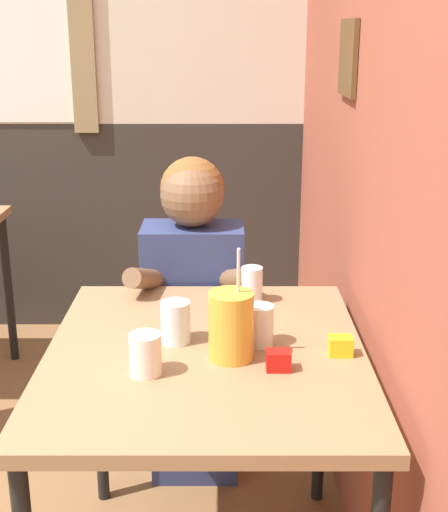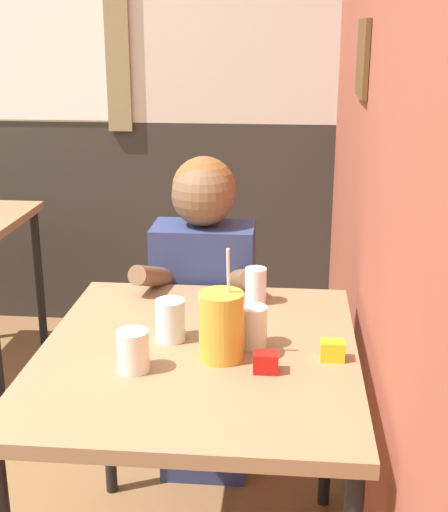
% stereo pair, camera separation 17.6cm
% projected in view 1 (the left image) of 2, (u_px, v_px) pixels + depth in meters
% --- Properties ---
extents(brick_wall_right, '(0.08, 4.36, 2.70)m').
position_uv_depth(brick_wall_right, '(351.00, 93.00, 2.40)').
color(brick_wall_right, '#9E4C38').
rests_on(brick_wall_right, ground_plane).
extents(back_wall, '(5.77, 0.09, 2.70)m').
position_uv_depth(back_wall, '(23.00, 71.00, 3.55)').
color(back_wall, beige).
rests_on(back_wall, ground_plane).
extents(main_table, '(0.82, 0.95, 0.77)m').
position_uv_depth(main_table, '(205.00, 375.00, 1.86)').
color(main_table, '#93704C').
rests_on(main_table, ground_plane).
extents(person_seated, '(0.42, 0.41, 1.16)m').
position_uv_depth(person_seated, '(193.00, 315.00, 2.45)').
color(person_seated, navy).
rests_on(person_seated, ground_plane).
extents(cocktail_pitcher, '(0.11, 0.11, 0.29)m').
position_uv_depth(cocktail_pitcher, '(230.00, 326.00, 1.77)').
color(cocktail_pitcher, gold).
rests_on(cocktail_pitcher, main_table).
extents(glass_near_pitcher, '(0.06, 0.06, 0.11)m').
position_uv_depth(glass_near_pitcher, '(251.00, 285.00, 2.15)').
color(glass_near_pitcher, silver).
rests_on(glass_near_pitcher, main_table).
extents(glass_center, '(0.07, 0.07, 0.11)m').
position_uv_depth(glass_center, '(259.00, 325.00, 1.86)').
color(glass_center, silver).
rests_on(glass_center, main_table).
extents(glass_far_side, '(0.08, 0.08, 0.10)m').
position_uv_depth(glass_far_side, '(145.00, 354.00, 1.70)').
color(glass_far_side, silver).
rests_on(glass_far_side, main_table).
extents(glass_by_brick, '(0.08, 0.08, 0.11)m').
position_uv_depth(glass_by_brick, '(175.00, 322.00, 1.87)').
color(glass_by_brick, silver).
rests_on(glass_by_brick, main_table).
extents(condiment_ketchup, '(0.06, 0.04, 0.05)m').
position_uv_depth(condiment_ketchup, '(278.00, 360.00, 1.73)').
color(condiment_ketchup, '#B7140F').
rests_on(condiment_ketchup, main_table).
extents(condiment_mustard, '(0.06, 0.04, 0.05)m').
position_uv_depth(condiment_mustard, '(340.00, 346.00, 1.80)').
color(condiment_mustard, yellow).
rests_on(condiment_mustard, main_table).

